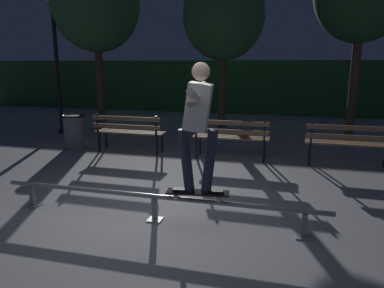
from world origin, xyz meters
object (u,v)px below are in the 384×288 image
Objects in this scene: tree_behind_benches at (224,15)px; tree_far_left at (96,3)px; park_bench_right_center at (349,140)px; grind_rail at (155,200)px; park_bench_left_center at (230,134)px; lamp_post_left at (55,45)px; trash_can at (74,131)px; skateboard at (198,193)px; skateboarder at (198,117)px; park_bench_leftmost at (129,129)px.

tree_far_left is (-3.61, -0.51, 0.38)m from tree_behind_benches.
tree_far_left reaches higher than park_bench_right_center.
grind_rail is 2.70× the size of park_bench_left_center.
park_bench_left_center is 2.30m from park_bench_right_center.
tree_behind_benches is 1.17× the size of lamp_post_left.
park_bench_left_center is 2.00× the size of trash_can.
tree_far_left is 1.66m from lamp_post_left.
park_bench_left_center is at bearing 81.64° from grind_rail.
tree_far_left reaches higher than park_bench_left_center.
grind_rail is at bearing -55.93° from tree_far_left.
skateboard is at bearing -42.90° from lamp_post_left.
grind_rail is 0.86× the size of tree_far_left.
trash_can is (-3.84, 3.29, -0.95)m from skateboarder.
park_bench_left_center is at bearing 180.00° from park_bench_right_center.
lamp_post_left is at bearing -139.73° from tree_far_left.
tree_far_left is 4.08m from trash_can.
skateboarder is 5.15m from trash_can.
tree_behind_benches reaches higher than skateboard.
grind_rail is 2.78× the size of skateboarder.
skateboard is 7.54m from lamp_post_left.
tree_behind_benches reaches higher than trash_can.
grind_rail is 7.66m from tree_far_left.
skateboard is 0.94m from skateboarder.
grind_rail is 5.42× the size of trash_can.
skateboarder is 0.97× the size of park_bench_leftmost.
park_bench_leftmost is at bearing -50.77° from tree_far_left.
grind_rail is 7.19m from lamp_post_left.
park_bench_leftmost and park_bench_right_center have the same top height.
tree_behind_benches is at bearing 97.45° from skateboard.
tree_behind_benches is 0.90× the size of tree_far_left.
lamp_post_left is at bearing -164.25° from tree_behind_benches.
skateboard is at bearing -53.29° from park_bench_leftmost.
park_bench_left_center reaches higher than trash_can.
skateboarder is at bearing -52.15° from tree_far_left.
skateboard is 0.50× the size of park_bench_leftmost.
skateboarder is 0.97× the size of park_bench_right_center.
skateboarder is 4.10m from park_bench_leftmost.
skateboard is at bearing -0.00° from grind_rail.
trash_can is at bearing -48.06° from lamp_post_left.
skateboarder is 1.95× the size of trash_can.
tree_behind_benches is (-0.24, 6.20, 3.01)m from grind_rail.
skateboard is at bearing -40.64° from trash_can.
park_bench_leftmost is at bearing 126.74° from skateboarder.
trash_can is (-1.44, 0.08, -0.12)m from park_bench_leftmost.
grind_rail is 2.70× the size of park_bench_leftmost.
lamp_post_left is at bearing 137.12° from skateboarder.
skateboard is at bearing -172.83° from skateboarder.
skateboarder is at bearing -124.38° from park_bench_right_center.
tree_far_left is at bearing 129.23° from park_bench_leftmost.
tree_behind_benches reaches higher than lamp_post_left.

